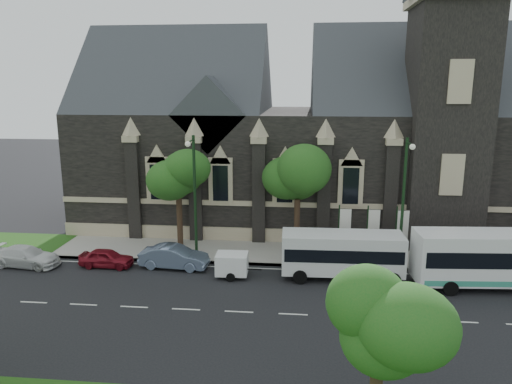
# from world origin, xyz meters

# --- Properties ---
(ground) EXTENTS (160.00, 160.00, 0.00)m
(ground) POSITION_xyz_m (0.00, 0.00, 0.00)
(ground) COLOR black
(ground) RESTS_ON ground
(sidewalk) EXTENTS (80.00, 5.00, 0.15)m
(sidewalk) POSITION_xyz_m (0.00, 9.50, 0.07)
(sidewalk) COLOR #9C958E
(sidewalk) RESTS_ON ground
(museum) EXTENTS (40.00, 17.70, 29.90)m
(museum) POSITION_xyz_m (5.12, 18.78, 8.17)
(museum) COLOR black
(museum) RESTS_ON ground
(tree_park_east) EXTENTS (3.40, 3.40, 6.28)m
(tree_park_east) POSITION_xyz_m (6.18, -9.32, 4.62)
(tree_park_east) COLOR black
(tree_park_east) RESTS_ON ground
(tree_walk_right) EXTENTS (4.08, 4.08, 7.80)m
(tree_walk_right) POSITION_xyz_m (3.21, 10.71, 5.82)
(tree_walk_right) COLOR black
(tree_walk_right) RESTS_ON ground
(tree_walk_left) EXTENTS (3.91, 3.91, 7.64)m
(tree_walk_left) POSITION_xyz_m (-5.80, 10.70, 5.73)
(tree_walk_left) COLOR black
(tree_walk_left) RESTS_ON ground
(street_lamp_near) EXTENTS (0.36, 1.88, 9.00)m
(street_lamp_near) POSITION_xyz_m (10.00, 7.09, 5.11)
(street_lamp_near) COLOR black
(street_lamp_near) RESTS_ON ground
(street_lamp_mid) EXTENTS (0.36, 1.88, 9.00)m
(street_lamp_mid) POSITION_xyz_m (-4.00, 7.09, 5.11)
(street_lamp_mid) COLOR black
(street_lamp_mid) RESTS_ON ground
(banner_flag_left) EXTENTS (0.90, 0.10, 4.00)m
(banner_flag_left) POSITION_xyz_m (6.29, 9.00, 2.38)
(banner_flag_left) COLOR black
(banner_flag_left) RESTS_ON ground
(banner_flag_center) EXTENTS (0.90, 0.10, 4.00)m
(banner_flag_center) POSITION_xyz_m (8.29, 9.00, 2.38)
(banner_flag_center) COLOR black
(banner_flag_center) RESTS_ON ground
(banner_flag_right) EXTENTS (0.90, 0.10, 4.00)m
(banner_flag_right) POSITION_xyz_m (10.29, 9.00, 2.38)
(banner_flag_right) COLOR black
(banner_flag_right) RESTS_ON ground
(shuttle_bus) EXTENTS (7.79, 2.87, 2.98)m
(shuttle_bus) POSITION_xyz_m (6.02, 5.48, 1.72)
(shuttle_bus) COLOR silver
(shuttle_bus) RESTS_ON ground
(box_trailer) EXTENTS (2.98, 1.75, 1.58)m
(box_trailer) POSITION_xyz_m (-1.11, 4.87, 0.90)
(box_trailer) COLOR white
(box_trailer) RESTS_ON ground
(sedan) EXTENTS (4.83, 2.01, 1.55)m
(sedan) POSITION_xyz_m (-5.29, 6.10, 0.78)
(sedan) COLOR slate
(sedan) RESTS_ON ground
(car_far_red) EXTENTS (3.74, 1.61, 1.26)m
(car_far_red) POSITION_xyz_m (-10.00, 5.81, 0.63)
(car_far_red) COLOR maroon
(car_far_red) RESTS_ON ground
(car_far_white) EXTENTS (4.90, 2.36, 1.38)m
(car_far_white) POSITION_xyz_m (-15.61, 5.40, 0.69)
(car_far_white) COLOR silver
(car_far_white) RESTS_ON ground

